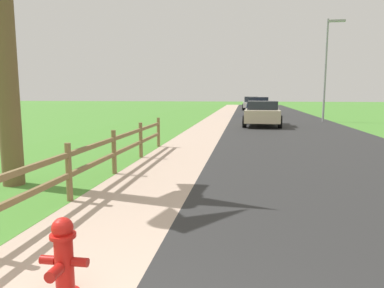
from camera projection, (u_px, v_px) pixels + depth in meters
ground_plane at (231, 120)px, 26.54m from camera, size 120.00×120.00×0.00m
road_asphalt at (277, 118)px, 28.00m from camera, size 7.00×66.00×0.01m
curb_concrete at (194, 117)px, 28.93m from camera, size 6.00×66.00×0.01m
grass_verge at (176, 117)px, 29.15m from camera, size 5.00×66.00×0.00m
fire_hydrant at (63, 256)px, 3.38m from camera, size 0.47×0.40×0.77m
rail_fence at (95, 157)px, 7.45m from camera, size 0.11×11.30×1.06m
parked_suv_beige at (262, 113)px, 21.31m from camera, size 2.31×4.55×1.47m
parked_car_blue at (258, 106)px, 31.35m from camera, size 2.21×4.34×1.61m
parked_car_white at (251, 103)px, 42.05m from camera, size 2.08×4.56×1.55m
street_lamp at (327, 62)px, 23.96m from camera, size 1.17×0.20×6.79m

